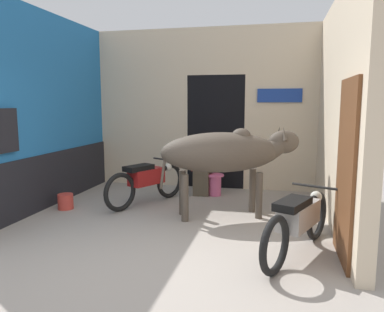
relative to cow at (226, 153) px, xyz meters
name	(u,v)px	position (x,y,z in m)	size (l,w,h in m)	color
ground_plane	(132,266)	(-0.77, -2.10, -1.03)	(30.00, 30.00, 0.00)	#9E9389
wall_left_shopfront	(43,114)	(-3.18, -0.07, 0.59)	(0.25, 4.09, 3.35)	#236BAD
wall_back_with_doorway	(211,118)	(-0.65, 2.27, 0.44)	(4.65, 0.93, 3.35)	beige
wall_right_with_door	(341,114)	(1.64, -0.11, 0.62)	(0.22, 4.09, 3.35)	beige
cow	(226,153)	(0.00, 0.00, 0.00)	(2.26, 1.28, 1.44)	#4C4238
motorcycle_near	(298,220)	(1.04, -1.36, -0.59)	(0.91, 1.82, 0.76)	black
motorcycle_far	(147,180)	(-1.48, 0.40, -0.59)	(0.95, 1.69, 0.77)	black
shopkeeper_seated	(202,164)	(-0.65, 1.32, -0.42)	(0.44, 0.33, 1.17)	brown
plastic_stool	(215,184)	(-0.39, 1.30, -0.80)	(0.35, 0.35, 0.42)	#DB6093
bucket	(66,201)	(-2.74, -0.21, -0.90)	(0.26, 0.26, 0.26)	#C63D33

